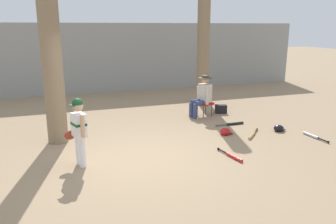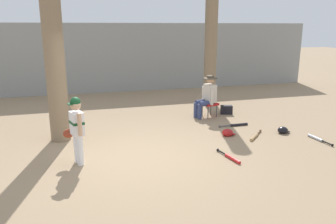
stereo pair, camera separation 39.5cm
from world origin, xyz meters
TOP-DOWN VIEW (x-y plane):
  - ground_plane at (0.00, 0.00)m, footprint 60.00×60.00m
  - concrete_back_wall at (0.00, 7.30)m, footprint 18.00×0.36m
  - tree_near_player at (-1.53, 1.62)m, footprint 0.69×0.69m
  - tree_behind_spectator at (3.32, 4.31)m, footprint 0.60×0.60m
  - young_ballplayer at (-1.17, 0.07)m, footprint 0.43×0.57m
  - folding_stool at (2.60, 2.58)m, footprint 0.47×0.47m
  - seated_spectator at (2.50, 2.57)m, footprint 0.68×0.54m
  - handbag_beside_stool at (3.21, 2.71)m, footprint 0.38×0.26m
  - bat_aluminum_silver at (4.18, -0.06)m, footprint 0.09×0.77m
  - bat_red_barrel at (1.73, -0.56)m, footprint 0.18×0.77m
  - bat_wood_tan at (2.87, 0.48)m, footprint 0.63×0.61m
  - bat_black_composite at (2.92, 1.47)m, footprint 0.82×0.07m
  - batting_helmet_red at (2.32, 0.80)m, footprint 0.32×0.25m
  - batting_helmet_black at (3.72, 0.61)m, footprint 0.30×0.23m

SIDE VIEW (x-z plane):
  - ground_plane at x=0.00m, z-range 0.00..0.00m
  - bat_aluminum_silver at x=4.18m, z-range 0.00..0.07m
  - bat_red_barrel at x=1.73m, z-range 0.00..0.07m
  - bat_black_composite at x=2.92m, z-range 0.00..0.07m
  - bat_wood_tan at x=2.87m, z-range 0.00..0.07m
  - batting_helmet_black at x=3.72m, z-range -0.01..0.16m
  - batting_helmet_red at x=2.32m, z-range -0.01..0.17m
  - handbag_beside_stool at x=3.21m, z-range 0.00..0.26m
  - folding_stool at x=2.60m, z-range 0.16..0.57m
  - seated_spectator at x=2.50m, z-range 0.04..1.24m
  - young_ballplayer at x=-1.17m, z-range 0.09..1.40m
  - concrete_back_wall at x=0.00m, z-range 0.00..2.69m
  - tree_behind_spectator at x=3.32m, z-range -0.29..4.23m
  - tree_near_player at x=-1.53m, z-range -0.35..4.79m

